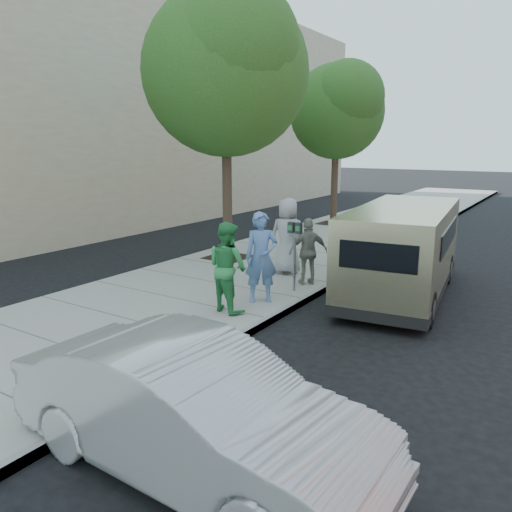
% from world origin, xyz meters
% --- Properties ---
extents(ground, '(120.00, 120.00, 0.00)m').
position_xyz_m(ground, '(0.00, 0.00, 0.00)').
color(ground, black).
rests_on(ground, ground).
extents(sidewalk, '(5.00, 60.00, 0.15)m').
position_xyz_m(sidewalk, '(-1.00, 0.00, 0.07)').
color(sidewalk, gray).
rests_on(sidewalk, ground).
extents(curb_face, '(0.12, 60.00, 0.16)m').
position_xyz_m(curb_face, '(1.44, 0.00, 0.07)').
color(curb_face, gray).
rests_on(curb_face, ground).
extents(near_building, '(8.00, 44.00, 10.00)m').
position_xyz_m(near_building, '(-12.00, 2.00, 5.00)').
color(near_building, tan).
rests_on(near_building, ground).
extents(tree_near, '(4.62, 4.60, 7.53)m').
position_xyz_m(tree_near, '(-2.25, 2.40, 5.55)').
color(tree_near, black).
rests_on(tree_near, sidewalk).
extents(tree_far, '(3.92, 3.80, 6.49)m').
position_xyz_m(tree_far, '(-2.25, 10.00, 4.88)').
color(tree_far, black).
rests_on(tree_far, sidewalk).
extents(parking_meter, '(0.33, 0.12, 1.59)m').
position_xyz_m(parking_meter, '(1.01, 0.41, 1.30)').
color(parking_meter, gray).
rests_on(parking_meter, sidewalk).
extents(van, '(2.47, 5.79, 2.09)m').
position_xyz_m(van, '(3.04, 1.86, 1.10)').
color(van, beige).
rests_on(van, ground).
extents(sedan, '(4.38, 1.62, 1.43)m').
position_xyz_m(sedan, '(3.10, -5.70, 0.72)').
color(sedan, '#B4B8BC').
rests_on(sedan, ground).
extents(person_officer, '(0.84, 0.80, 1.93)m').
position_xyz_m(person_officer, '(0.78, -0.65, 1.11)').
color(person_officer, '#5980BD').
rests_on(person_officer, sidewalk).
extents(person_green_shirt, '(1.03, 0.89, 1.82)m').
position_xyz_m(person_green_shirt, '(0.54, -1.53, 1.06)').
color(person_green_shirt, green).
rests_on(person_green_shirt, sidewalk).
extents(person_gray_shirt, '(1.06, 0.80, 1.97)m').
position_xyz_m(person_gray_shirt, '(0.09, 1.74, 1.13)').
color(person_gray_shirt, '#A4A5A7').
rests_on(person_gray_shirt, sidewalk).
extents(person_striped_polo, '(0.95, 0.93, 1.60)m').
position_xyz_m(person_striped_polo, '(1.02, 1.08, 0.95)').
color(person_striped_polo, gray).
rests_on(person_striped_polo, sidewalk).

